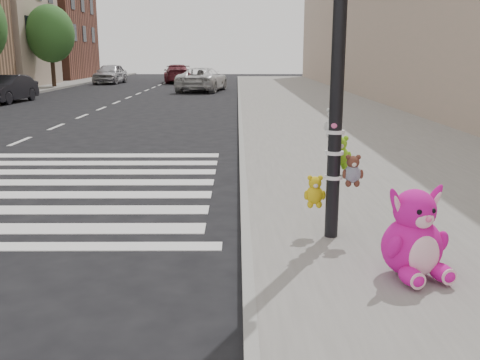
{
  "coord_description": "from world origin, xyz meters",
  "views": [
    {
      "loc": [
        1.44,
        -4.47,
        2.34
      ],
      "look_at": [
        1.48,
        2.24,
        0.75
      ],
      "focal_mm": 40.0,
      "sensor_mm": 36.0,
      "label": 1
    }
  ],
  "objects_px": {
    "red_teddy": "(417,270)",
    "car_white_near": "(202,79)",
    "pink_bunny": "(414,240)",
    "car_dark_far": "(7,89)",
    "signal_pole": "(337,105)"
  },
  "relations": [
    {
      "from": "red_teddy",
      "to": "car_white_near",
      "type": "bearing_deg",
      "value": 71.16
    },
    {
      "from": "pink_bunny",
      "to": "signal_pole",
      "type": "bearing_deg",
      "value": 99.3
    },
    {
      "from": "signal_pole",
      "to": "red_teddy",
      "type": "bearing_deg",
      "value": -64.49
    },
    {
      "from": "pink_bunny",
      "to": "car_dark_far",
      "type": "xyz_separation_m",
      "value": [
        -13.01,
        21.37,
        0.13
      ]
    },
    {
      "from": "car_dark_far",
      "to": "pink_bunny",
      "type": "bearing_deg",
      "value": -54.08
    },
    {
      "from": "pink_bunny",
      "to": "red_teddy",
      "type": "xyz_separation_m",
      "value": [
        0.03,
        -0.07,
        -0.3
      ]
    },
    {
      "from": "red_teddy",
      "to": "car_dark_far",
      "type": "relative_size",
      "value": 0.05
    },
    {
      "from": "pink_bunny",
      "to": "car_white_near",
      "type": "height_order",
      "value": "car_white_near"
    },
    {
      "from": "pink_bunny",
      "to": "red_teddy",
      "type": "distance_m",
      "value": 0.31
    },
    {
      "from": "car_dark_far",
      "to": "signal_pole",
      "type": "bearing_deg",
      "value": -53.75
    },
    {
      "from": "pink_bunny",
      "to": "car_white_near",
      "type": "distance_m",
      "value": 29.73
    },
    {
      "from": "signal_pole",
      "to": "pink_bunny",
      "type": "relative_size",
      "value": 4.17
    },
    {
      "from": "pink_bunny",
      "to": "red_teddy",
      "type": "relative_size",
      "value": 5.16
    },
    {
      "from": "red_teddy",
      "to": "car_white_near",
      "type": "distance_m",
      "value": 29.81
    },
    {
      "from": "signal_pole",
      "to": "car_white_near",
      "type": "distance_m",
      "value": 28.44
    }
  ]
}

